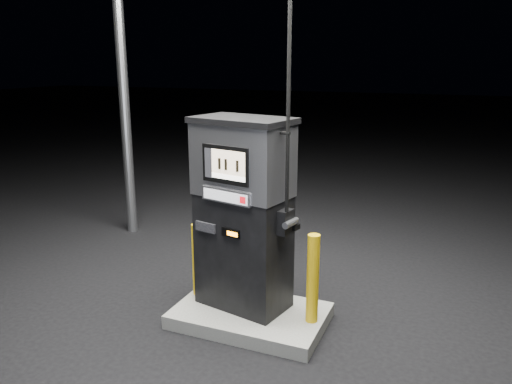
% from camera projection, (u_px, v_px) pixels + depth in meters
% --- Properties ---
extents(ground, '(80.00, 80.00, 0.00)m').
position_uv_depth(ground, '(250.00, 322.00, 5.42)').
color(ground, black).
rests_on(ground, ground).
extents(pump_island, '(1.60, 1.00, 0.15)m').
position_uv_depth(pump_island, '(250.00, 316.00, 5.40)').
color(pump_island, '#5F5F5B').
rests_on(pump_island, ground).
extents(fuel_dispenser, '(1.18, 0.80, 4.25)m').
position_uv_depth(fuel_dispenser, '(243.00, 213.00, 5.24)').
color(fuel_dispenser, black).
rests_on(fuel_dispenser, pump_island).
extents(bollard_left, '(0.13, 0.13, 0.84)m').
position_uv_depth(bollard_left, '(197.00, 260.00, 5.63)').
color(bollard_left, '#E0AE0C').
rests_on(bollard_left, pump_island).
extents(bollard_right, '(0.16, 0.16, 0.94)m').
position_uv_depth(bollard_right, '(313.00, 279.00, 5.03)').
color(bollard_right, '#E0AE0C').
rests_on(bollard_right, pump_island).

